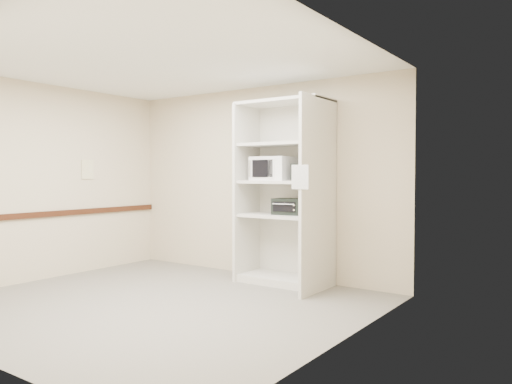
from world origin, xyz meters
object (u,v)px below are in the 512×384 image
Objects in this scene: shelving_unit at (287,199)px; toaster_oven_upper at (309,172)px; toaster_oven_lower at (289,206)px; microwave at (273,169)px.

toaster_oven_upper is (0.32, 0.02, 0.35)m from shelving_unit.
toaster_oven_upper is 0.55m from toaster_oven_lower.
shelving_unit is 0.11m from toaster_oven_lower.
shelving_unit is 6.35× the size of toaster_oven_upper.
toaster_oven_lower is (0.24, 0.00, -0.50)m from microwave.
shelving_unit is 4.55× the size of microwave.
microwave is 1.40× the size of toaster_oven_upper.
toaster_oven_upper is 0.99× the size of toaster_oven_lower.
microwave is 0.56m from toaster_oven_lower.
shelving_unit is 6.30× the size of toaster_oven_lower.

